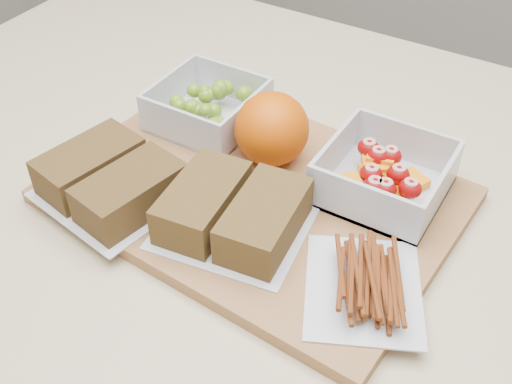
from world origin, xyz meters
TOP-DOWN VIEW (x-y plane):
  - cutting_board at (-0.03, 0.01)m, footprint 0.44×0.33m
  - grape_container at (-0.14, 0.09)m, footprint 0.12×0.12m
  - fruit_container at (0.09, 0.08)m, footprint 0.13×0.13m
  - orange at (-0.04, 0.07)m, footprint 0.08×0.08m
  - sandwich_bag_left at (-0.16, -0.08)m, footprint 0.17×0.15m
  - sandwich_bag_center at (-0.02, -0.05)m, footprint 0.16×0.15m
  - pretzel_bag at (0.13, -0.06)m, footprint 0.15×0.16m

SIDE VIEW (x-z plane):
  - cutting_board at x=-0.03m, z-range 0.90..0.92m
  - pretzel_bag at x=0.13m, z-range 0.92..0.94m
  - fruit_container at x=0.09m, z-range 0.91..0.96m
  - grape_container at x=-0.14m, z-range 0.91..0.96m
  - sandwich_bag_left at x=-0.16m, z-range 0.92..0.96m
  - sandwich_bag_center at x=-0.02m, z-range 0.92..0.96m
  - orange at x=-0.04m, z-range 0.92..1.00m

